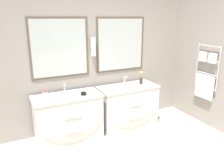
% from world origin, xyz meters
% --- Properties ---
extents(wall_back, '(5.55, 0.17, 2.60)m').
position_xyz_m(wall_back, '(0.00, 2.00, 1.31)').
color(wall_back, gray).
rests_on(wall_back, ground_plane).
extents(wall_right, '(0.13, 3.95, 2.60)m').
position_xyz_m(wall_right, '(2.00, 0.89, 1.29)').
color(wall_right, gray).
rests_on(wall_right, ground_plane).
extents(vanity_left, '(1.10, 0.57, 0.77)m').
position_xyz_m(vanity_left, '(-0.53, 1.63, 0.39)').
color(vanity_left, silver).
rests_on(vanity_left, ground_plane).
extents(vanity_right, '(1.10, 0.57, 0.77)m').
position_xyz_m(vanity_right, '(0.61, 1.63, 0.39)').
color(vanity_right, silver).
rests_on(vanity_right, ground_plane).
extents(faucet_left, '(0.17, 0.10, 0.16)m').
position_xyz_m(faucet_left, '(-0.53, 1.79, 0.85)').
color(faucet_left, silver).
rests_on(faucet_left, vanity_left).
extents(faucet_right, '(0.17, 0.10, 0.16)m').
position_xyz_m(faucet_right, '(0.61, 1.79, 0.85)').
color(faucet_right, silver).
rests_on(faucet_right, vanity_right).
extents(toiletry_bottle, '(0.07, 0.07, 0.16)m').
position_xyz_m(toiletry_bottle, '(-0.88, 1.58, 0.85)').
color(toiletry_bottle, silver).
rests_on(toiletry_bottle, vanity_left).
extents(amenity_bowl, '(0.10, 0.10, 0.06)m').
position_xyz_m(amenity_bowl, '(-0.28, 1.57, 0.80)').
color(amenity_bowl, black).
rests_on(amenity_bowl, vanity_left).
extents(flower_vase, '(0.06, 0.06, 0.25)m').
position_xyz_m(flower_vase, '(0.89, 1.67, 0.88)').
color(flower_vase, '#332D2D').
rests_on(flower_vase, vanity_right).
extents(soap_dish, '(0.12, 0.08, 0.04)m').
position_xyz_m(soap_dish, '(0.32, 1.53, 0.79)').
color(soap_dish, white).
rests_on(soap_dish, vanity_right).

